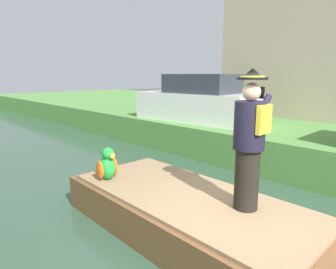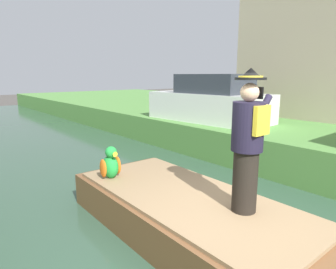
{
  "view_description": "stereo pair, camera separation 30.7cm",
  "coord_description": "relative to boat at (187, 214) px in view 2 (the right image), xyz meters",
  "views": [
    {
      "loc": [
        -3.1,
        -1.81,
        2.47
      ],
      "look_at": [
        -0.15,
        1.24,
        1.61
      ],
      "focal_mm": 31.4,
      "sensor_mm": 36.0,
      "label": 1
    },
    {
      "loc": [
        -2.87,
        -2.02,
        2.47
      ],
      "look_at": [
        -0.15,
        1.24,
        1.61
      ],
      "focal_mm": 31.4,
      "sensor_mm": 36.0,
      "label": 2
    }
  ],
  "objects": [
    {
      "name": "person_pirate",
      "position": [
        0.22,
        -0.85,
        1.23
      ],
      "size": [
        0.61,
        0.42,
        1.85
      ],
      "rotation": [
        0.0,
        0.0,
        -0.25
      ],
      "color": "black",
      "rests_on": "boat"
    },
    {
      "name": "boat",
      "position": [
        0.0,
        0.0,
        0.0
      ],
      "size": [
        1.86,
        4.22,
        0.61
      ],
      "color": "brown",
      "rests_on": "canal_water"
    },
    {
      "name": "parrot_plush",
      "position": [
        -0.51,
        1.4,
        0.55
      ],
      "size": [
        0.36,
        0.35,
        0.57
      ],
      "color": "green",
      "rests_on": "boat"
    },
    {
      "name": "ground_plane",
      "position": [
        0.0,
        -0.96,
        -0.4
      ],
      "size": [
        80.0,
        80.0,
        0.0
      ],
      "primitive_type": "plane",
      "color": "#4C4742"
    },
    {
      "name": "canal_water",
      "position": [
        0.0,
        -0.96,
        -0.35
      ],
      "size": [
        6.02,
        48.0,
        0.1
      ],
      "primitive_type": "cube",
      "color": "#33513D",
      "rests_on": "ground"
    },
    {
      "name": "parked_car_white",
      "position": [
        4.31,
        3.49,
        1.23
      ],
      "size": [
        2.01,
        4.12,
        1.5
      ],
      "color": "white",
      "rests_on": "grass_bank_far"
    }
  ]
}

